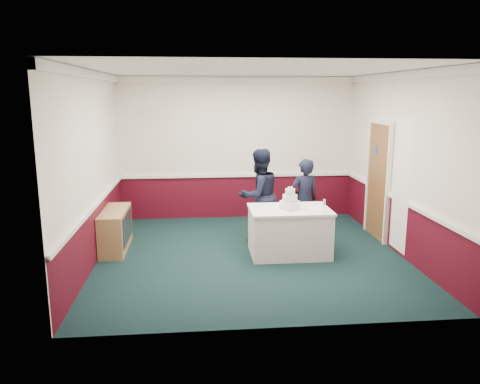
{
  "coord_description": "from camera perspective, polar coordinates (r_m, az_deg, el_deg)",
  "views": [
    {
      "loc": [
        -0.88,
        -7.38,
        2.64
      ],
      "look_at": [
        -0.19,
        -0.1,
        1.1
      ],
      "focal_mm": 35.0,
      "sensor_mm": 36.0,
      "label": 1
    }
  ],
  "objects": [
    {
      "name": "wedding_cake",
      "position": [
        7.72,
        6.1,
        -1.21
      ],
      "size": [
        0.35,
        0.35,
        0.36
      ],
      "color": "white",
      "rests_on": "cake_table"
    },
    {
      "name": "ground",
      "position": [
        7.89,
        1.28,
        -7.66
      ],
      "size": [
        5.0,
        5.0,
        0.0
      ],
      "primitive_type": "plane",
      "color": "black",
      "rests_on": "ground"
    },
    {
      "name": "room_shell",
      "position": [
        8.08,
        1.39,
        7.1
      ],
      "size": [
        5.0,
        5.0,
        3.0
      ],
      "color": "white",
      "rests_on": "ground"
    },
    {
      "name": "person_woman",
      "position": [
        8.57,
        7.8,
        -0.96
      ],
      "size": [
        0.62,
        0.48,
        1.5
      ],
      "primitive_type": "imported",
      "rotation": [
        0.0,
        0.0,
        3.39
      ],
      "color": "black",
      "rests_on": "ground"
    },
    {
      "name": "sideboard",
      "position": [
        8.33,
        -14.93,
        -4.48
      ],
      "size": [
        0.41,
        1.2,
        0.7
      ],
      "color": "tan",
      "rests_on": "ground"
    },
    {
      "name": "cake_table",
      "position": [
        7.84,
        6.02,
        -4.77
      ],
      "size": [
        1.32,
        0.92,
        0.79
      ],
      "color": "white",
      "rests_on": "ground"
    },
    {
      "name": "person_man",
      "position": [
        8.43,
        2.33,
        -0.44
      ],
      "size": [
        1.02,
        0.95,
        1.69
      ],
      "primitive_type": "imported",
      "rotation": [
        0.0,
        0.0,
        3.62
      ],
      "color": "black",
      "rests_on": "ground"
    },
    {
      "name": "champagne_flute",
      "position": [
        7.56,
        10.24,
        -1.39
      ],
      "size": [
        0.05,
        0.05,
        0.21
      ],
      "color": "silver",
      "rests_on": "cake_table"
    },
    {
      "name": "cake_knife",
      "position": [
        7.55,
        6.16,
        -2.36
      ],
      "size": [
        0.05,
        0.22,
        0.0
      ],
      "primitive_type": "cube",
      "rotation": [
        0.0,
        0.0,
        -0.16
      ],
      "color": "silver",
      "rests_on": "cake_table"
    }
  ]
}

